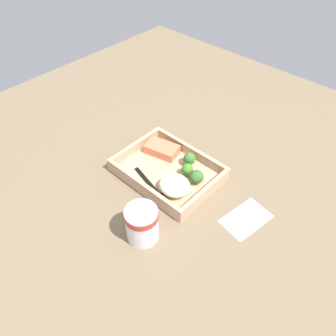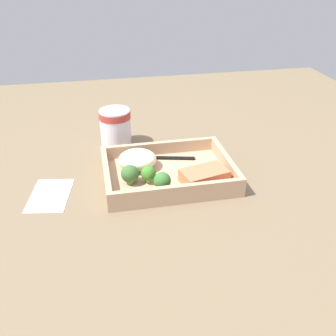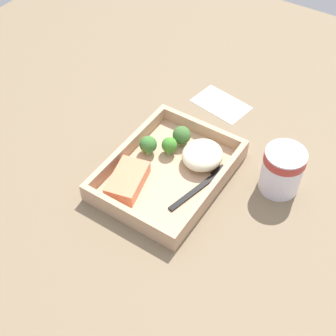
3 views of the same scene
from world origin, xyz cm
name	(u,v)px [view 1 (image 1 of 3)]	position (x,y,z in cm)	size (l,w,h in cm)	color
ground_plane	(168,177)	(0.00, 0.00, -1.00)	(160.00, 160.00, 2.00)	#756249
takeout_tray	(168,173)	(0.00, 0.00, 0.60)	(28.81, 21.72, 1.20)	tan
tray_rim	(168,168)	(0.00, 0.00, 2.74)	(28.81, 21.72, 3.08)	tan
salmon_fillet	(162,149)	(-7.04, 4.92, 2.61)	(9.90, 5.95, 2.83)	#E0754E
mashed_potatoes	(174,185)	(6.37, -4.27, 3.32)	(8.89, 8.31, 4.25)	beige
broccoli_floret_1	(197,177)	(8.86, 2.32, 3.47)	(3.93, 3.93, 4.31)	#8AAD67
broccoli_floret_2	(187,169)	(4.93, 2.86, 3.45)	(3.32, 3.32, 4.00)	#7DA159
broccoli_floret_3	(189,159)	(2.57, 6.62, 3.53)	(3.68, 3.68, 4.25)	#86AE67
fork	(152,187)	(0.96, -7.64, 1.42)	(15.75, 5.32, 0.44)	black
paper_cup	(142,223)	(9.94, -19.98, 5.47)	(8.19, 8.19, 9.77)	white
receipt_slip	(246,219)	(26.09, 1.94, 0.12)	(8.05, 12.81, 0.24)	white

